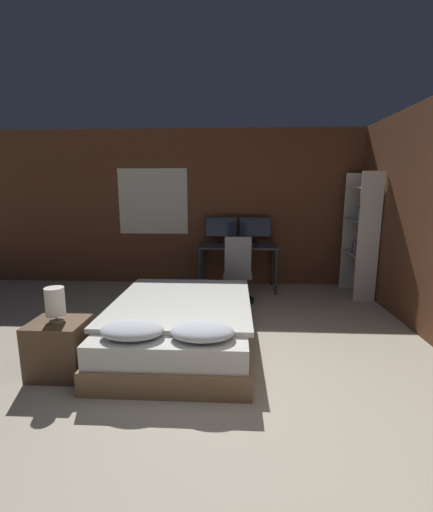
{
  "coord_description": "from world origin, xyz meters",
  "views": [
    {
      "loc": [
        -0.06,
        -2.07,
        1.69
      ],
      "look_at": [
        -0.31,
        2.7,
        0.75
      ],
      "focal_mm": 24.0,
      "sensor_mm": 36.0,
      "label": 1
    }
  ],
  "objects_px": {
    "computer_mouse": "(256,246)",
    "monitor_right": "(255,228)",
    "office_chair": "(238,277)",
    "nightstand": "(59,348)",
    "keyboard": "(238,247)",
    "bedside_lamp": "(55,302)",
    "bookshelf": "(362,231)",
    "desk": "(238,251)",
    "monitor_left": "(221,228)",
    "bed": "(181,325)"
  },
  "relations": [
    {
      "from": "nightstand",
      "to": "computer_mouse",
      "type": "bearing_deg",
      "value": 53.2
    },
    {
      "from": "keyboard",
      "to": "monitor_left",
      "type": "bearing_deg",
      "value": 121.86
    },
    {
      "from": "bedside_lamp",
      "to": "desk",
      "type": "bearing_deg",
      "value": 59.58
    },
    {
      "from": "desk",
      "to": "monitor_left",
      "type": "distance_m",
      "value": 0.52
    },
    {
      "from": "computer_mouse",
      "to": "bookshelf",
      "type": "distance_m",
      "value": 1.66
    },
    {
      "from": "keyboard",
      "to": "bookshelf",
      "type": "distance_m",
      "value": 1.94
    },
    {
      "from": "keyboard",
      "to": "bookshelf",
      "type": "bearing_deg",
      "value": -0.74
    },
    {
      "from": "monitor_left",
      "to": "bookshelf",
      "type": "height_order",
      "value": "bookshelf"
    },
    {
      "from": "bedside_lamp",
      "to": "keyboard",
      "type": "bearing_deg",
      "value": 57.4
    },
    {
      "from": "desk",
      "to": "monitor_left",
      "type": "relative_size",
      "value": 2.41
    },
    {
      "from": "monitor_left",
      "to": "keyboard",
      "type": "relative_size",
      "value": 1.43
    },
    {
      "from": "monitor_right",
      "to": "bookshelf",
      "type": "height_order",
      "value": "bookshelf"
    },
    {
      "from": "monitor_right",
      "to": "office_chair",
      "type": "bearing_deg",
      "value": -107.58
    },
    {
      "from": "keyboard",
      "to": "bedside_lamp",
      "type": "bearing_deg",
      "value": -122.6
    },
    {
      "from": "monitor_right",
      "to": "computer_mouse",
      "type": "xyz_separation_m",
      "value": [
        -0.01,
        -0.47,
        -0.24
      ]
    },
    {
      "from": "desk",
      "to": "keyboard",
      "type": "height_order",
      "value": "keyboard"
    },
    {
      "from": "nightstand",
      "to": "bedside_lamp",
      "type": "relative_size",
      "value": 1.61
    },
    {
      "from": "monitor_right",
      "to": "office_chair",
      "type": "relative_size",
      "value": 0.54
    },
    {
      "from": "nightstand",
      "to": "bookshelf",
      "type": "height_order",
      "value": "bookshelf"
    },
    {
      "from": "bedside_lamp",
      "to": "bookshelf",
      "type": "relative_size",
      "value": 0.16
    },
    {
      "from": "monitor_right",
      "to": "keyboard",
      "type": "height_order",
      "value": "monitor_right"
    },
    {
      "from": "bedside_lamp",
      "to": "computer_mouse",
      "type": "distance_m",
      "value": 3.24
    },
    {
      "from": "bed",
      "to": "monitor_left",
      "type": "bearing_deg",
      "value": 82.0
    },
    {
      "from": "nightstand",
      "to": "desk",
      "type": "xyz_separation_m",
      "value": [
        1.66,
        2.83,
        0.42
      ]
    },
    {
      "from": "bed",
      "to": "office_chair",
      "type": "relative_size",
      "value": 1.99
    },
    {
      "from": "nightstand",
      "to": "computer_mouse",
      "type": "xyz_separation_m",
      "value": [
        1.94,
        2.6,
        0.53
      ]
    },
    {
      "from": "monitor_left",
      "to": "monitor_right",
      "type": "distance_m",
      "value": 0.58
    },
    {
      "from": "bed",
      "to": "monitor_right",
      "type": "xyz_separation_m",
      "value": [
        0.92,
        2.44,
        0.78
      ]
    },
    {
      "from": "nightstand",
      "to": "keyboard",
      "type": "height_order",
      "value": "keyboard"
    },
    {
      "from": "computer_mouse",
      "to": "desk",
      "type": "bearing_deg",
      "value": 140.63
    },
    {
      "from": "monitor_right",
      "to": "keyboard",
      "type": "relative_size",
      "value": 1.43
    },
    {
      "from": "bookshelf",
      "to": "monitor_right",
      "type": "bearing_deg",
      "value": 163.23
    },
    {
      "from": "office_chair",
      "to": "bookshelf",
      "type": "relative_size",
      "value": 0.52
    },
    {
      "from": "nightstand",
      "to": "office_chair",
      "type": "height_order",
      "value": "office_chair"
    },
    {
      "from": "bedside_lamp",
      "to": "desk",
      "type": "distance_m",
      "value": 3.28
    },
    {
      "from": "computer_mouse",
      "to": "bookshelf",
      "type": "relative_size",
      "value": 0.04
    },
    {
      "from": "desk",
      "to": "monitor_right",
      "type": "distance_m",
      "value": 0.52
    },
    {
      "from": "bed",
      "to": "monitor_left",
      "type": "xyz_separation_m",
      "value": [
        0.34,
        2.44,
        0.78
      ]
    },
    {
      "from": "computer_mouse",
      "to": "monitor_right",
      "type": "bearing_deg",
      "value": 89.05
    },
    {
      "from": "bedside_lamp",
      "to": "desk",
      "type": "xyz_separation_m",
      "value": [
        1.66,
        2.83,
        -0.02
      ]
    },
    {
      "from": "bed",
      "to": "desk",
      "type": "xyz_separation_m",
      "value": [
        0.63,
        2.2,
        0.43
      ]
    },
    {
      "from": "computer_mouse",
      "to": "nightstand",
      "type": "bearing_deg",
      "value": -126.8
    },
    {
      "from": "bedside_lamp",
      "to": "monitor_right",
      "type": "relative_size",
      "value": 0.58
    },
    {
      "from": "bed",
      "to": "nightstand",
      "type": "relative_size",
      "value": 3.98
    },
    {
      "from": "monitor_left",
      "to": "computer_mouse",
      "type": "bearing_deg",
      "value": -39.19
    },
    {
      "from": "desk",
      "to": "keyboard",
      "type": "relative_size",
      "value": 3.46
    },
    {
      "from": "bookshelf",
      "to": "desk",
      "type": "bearing_deg",
      "value": 172.4
    },
    {
      "from": "bed",
      "to": "office_chair",
      "type": "distance_m",
      "value": 1.63
    },
    {
      "from": "computer_mouse",
      "to": "bookshelf",
      "type": "xyz_separation_m",
      "value": [
        1.64,
        -0.02,
        0.26
      ]
    },
    {
      "from": "nightstand",
      "to": "bed",
      "type": "bearing_deg",
      "value": 31.41
    }
  ]
}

